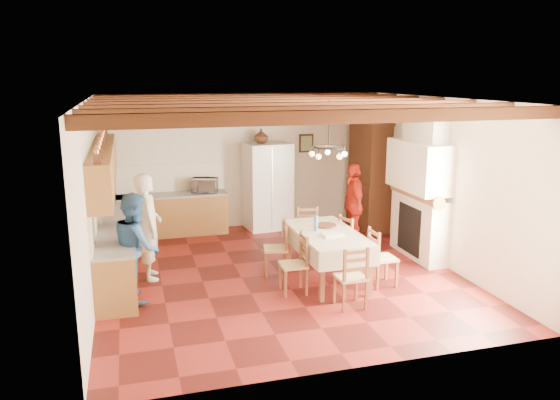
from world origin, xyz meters
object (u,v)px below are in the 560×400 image
(refrigerator, at_px, (267,186))
(dining_table, at_px, (327,237))
(chair_end_near, at_px, (351,276))
(person_woman_red, at_px, (353,205))
(chair_end_far, at_px, (308,234))
(microwave, at_px, (205,185))
(chair_left_far, at_px, (276,247))
(person_woman_blue, at_px, (136,247))
(hutch, at_px, (369,175))
(chair_right_near, at_px, (383,257))
(chair_right_far, at_px, (353,241))
(person_man, at_px, (149,227))
(chair_left_near, at_px, (293,264))

(refrigerator, distance_m, dining_table, 3.40)
(chair_end_near, height_order, person_woman_red, person_woman_red)
(chair_end_far, relative_size, microwave, 1.78)
(chair_end_far, bearing_deg, chair_left_far, -128.85)
(person_woman_blue, bearing_deg, hutch, -69.68)
(chair_right_near, bearing_deg, hutch, -21.35)
(chair_right_far, bearing_deg, chair_right_near, 172.94)
(person_woman_red, height_order, microwave, person_woman_red)
(hutch, relative_size, person_woman_blue, 1.43)
(chair_right_far, relative_size, chair_end_far, 1.00)
(person_man, bearing_deg, person_woman_red, -81.67)
(refrigerator, relative_size, person_woman_blue, 1.15)
(dining_table, relative_size, microwave, 3.57)
(microwave, bearing_deg, hutch, 8.46)
(chair_end_far, distance_m, person_man, 2.95)
(person_woman_blue, relative_size, person_woman_red, 1.00)
(chair_end_near, relative_size, person_woman_blue, 0.57)
(chair_left_near, xyz_separation_m, person_woman_red, (1.89, 2.06, 0.36))
(refrigerator, distance_m, chair_right_far, 3.07)
(person_woman_blue, bearing_deg, chair_right_far, -91.72)
(hutch, relative_size, chair_left_far, 2.49)
(chair_left_far, bearing_deg, chair_right_near, 69.29)
(hutch, xyz_separation_m, chair_right_far, (-1.37, -2.36, -0.72))
(person_man, bearing_deg, refrigerator, -49.88)
(hutch, distance_m, chair_end_far, 2.71)
(chair_right_far, xyz_separation_m, person_woman_red, (0.50, 1.20, 0.36))
(refrigerator, xyz_separation_m, chair_right_far, (0.83, -2.92, -0.48))
(refrigerator, relative_size, chair_end_far, 2.00)
(dining_table, xyz_separation_m, person_woman_blue, (-3.07, 0.04, 0.08))
(dining_table, xyz_separation_m, chair_right_far, (0.68, 0.47, -0.27))
(microwave, bearing_deg, dining_table, -48.04)
(chair_left_near, distance_m, chair_end_far, 1.70)
(chair_left_far, xyz_separation_m, person_man, (-2.09, 0.40, 0.43))
(person_man, xyz_separation_m, person_woman_red, (4.03, 0.79, -0.07))
(chair_end_near, bearing_deg, person_woman_blue, -22.80)
(person_man, relative_size, person_woman_red, 1.08)
(person_man, bearing_deg, dining_table, -109.95)
(dining_table, relative_size, chair_right_near, 2.01)
(hutch, bearing_deg, chair_end_near, -117.09)
(person_woman_blue, bearing_deg, chair_left_far, -87.42)
(chair_left_far, bearing_deg, chair_end_near, 34.72)
(chair_left_near, bearing_deg, chair_end_far, 155.67)
(chair_end_far, bearing_deg, person_woman_blue, -148.14)
(dining_table, relative_size, chair_right_far, 2.01)
(dining_table, bearing_deg, microwave, 114.38)
(chair_right_far, bearing_deg, chair_end_far, 28.74)
(dining_table, height_order, person_woman_blue, person_woman_blue)
(hutch, relative_size, person_woman_red, 1.43)
(chair_right_near, distance_m, chair_right_far, 0.95)
(chair_left_near, distance_m, chair_right_far, 1.63)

